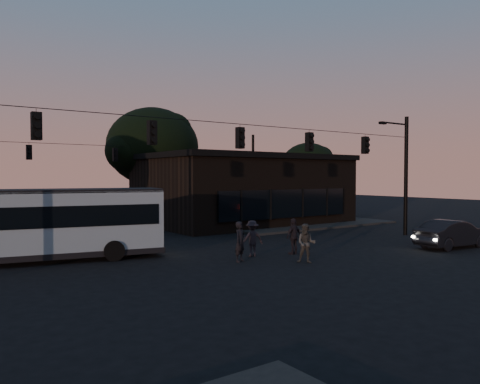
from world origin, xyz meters
TOP-DOWN VIEW (x-y plane):
  - ground at (0.00, 0.00)m, footprint 120.00×120.00m
  - sidewalk_far_right at (12.00, 14.00)m, footprint 14.00×10.00m
  - building at (9.00, 15.97)m, footprint 15.40×10.41m
  - tree_behind at (4.00, 22.00)m, footprint 7.60×7.60m
  - tree_right at (18.00, 18.00)m, footprint 5.20×5.20m
  - signal_rig_near at (0.00, 4.00)m, footprint 26.24×0.30m
  - signal_rig_far at (0.00, 20.00)m, footprint 26.24×0.30m
  - bus at (-8.44, 7.90)m, footprint 11.57×4.90m
  - car at (10.37, -0.67)m, footprint 4.55×1.97m
  - pedestrian_a at (-0.99, 2.61)m, footprint 0.76×0.65m
  - pedestrian_b at (1.18, 0.73)m, footprint 1.03×1.04m
  - pedestrian_c at (2.24, 2.69)m, footprint 1.07×0.59m
  - pedestrian_d at (0.23, 3.35)m, footprint 1.21×0.87m

SIDE VIEW (x-z plane):
  - ground at x=0.00m, z-range 0.00..0.00m
  - sidewalk_far_right at x=12.00m, z-range 0.00..0.15m
  - car at x=10.37m, z-range 0.00..1.46m
  - pedestrian_d at x=0.23m, z-range 0.00..1.68m
  - pedestrian_b at x=1.18m, z-range 0.00..1.69m
  - pedestrian_c at x=2.24m, z-range 0.00..1.73m
  - pedestrian_a at x=-0.99m, z-range 0.00..1.77m
  - bus at x=-8.44m, z-range 0.19..3.37m
  - building at x=9.00m, z-range 0.01..5.41m
  - signal_rig_far at x=0.00m, z-range 0.45..7.95m
  - signal_rig_near at x=0.00m, z-range 0.70..8.20m
  - tree_right at x=18.00m, z-range 1.20..8.06m
  - tree_behind at x=4.00m, z-range 1.48..10.91m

